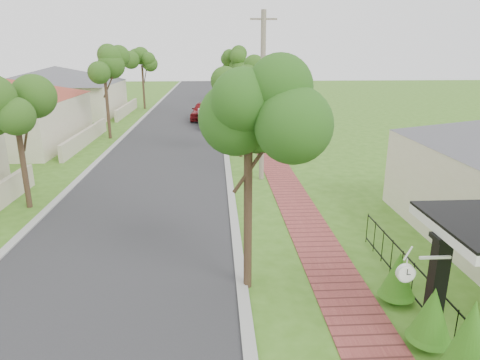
# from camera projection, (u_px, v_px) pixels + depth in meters

# --- Properties ---
(ground) EXTENTS (160.00, 160.00, 0.00)m
(ground) POSITION_uv_depth(u_px,v_px,m) (218.00, 321.00, 9.98)
(ground) COLOR #396818
(ground) RESTS_ON ground
(road) EXTENTS (7.00, 120.00, 0.02)m
(road) POSITION_uv_depth(u_px,v_px,m) (171.00, 143.00, 28.90)
(road) COLOR #28282B
(road) RESTS_ON ground
(kerb_right) EXTENTS (0.30, 120.00, 0.10)m
(kerb_right) POSITION_uv_depth(u_px,v_px,m) (225.00, 143.00, 29.11)
(kerb_right) COLOR #9E9E99
(kerb_right) RESTS_ON ground
(kerb_left) EXTENTS (0.30, 120.00, 0.10)m
(kerb_left) POSITION_uv_depth(u_px,v_px,m) (116.00, 144.00, 28.70)
(kerb_left) COLOR #9E9E99
(kerb_left) RESTS_ON ground
(sidewalk) EXTENTS (1.50, 120.00, 0.03)m
(sidewalk) POSITION_uv_depth(u_px,v_px,m) (263.00, 142.00, 29.25)
(sidewalk) COLOR #933F3B
(sidewalk) RESTS_ON ground
(porch_post) EXTENTS (0.48, 0.48, 2.52)m
(porch_post) POSITION_uv_depth(u_px,v_px,m) (435.00, 296.00, 8.95)
(porch_post) COLOR black
(porch_post) RESTS_ON ground
(picket_fence) EXTENTS (0.03, 8.02, 1.00)m
(picket_fence) POSITION_uv_depth(u_px,v_px,m) (425.00, 294.00, 10.10)
(picket_fence) COLOR black
(picket_fence) RESTS_ON ground
(street_trees) EXTENTS (10.70, 37.65, 5.89)m
(street_trees) POSITION_uv_depth(u_px,v_px,m) (178.00, 70.00, 34.12)
(street_trees) COLOR #382619
(street_trees) RESTS_ON ground
(hedge_row) EXTENTS (0.87, 4.64, 2.22)m
(hedge_row) POSITION_uv_depth(u_px,v_px,m) (450.00, 332.00, 8.20)
(hedge_row) COLOR #206313
(hedge_row) RESTS_ON ground
(far_house_grey) EXTENTS (15.56, 15.56, 4.60)m
(far_house_grey) POSITION_uv_depth(u_px,v_px,m) (58.00, 90.00, 40.92)
(far_house_grey) COLOR beige
(far_house_grey) RESTS_ON ground
(parked_car_red) EXTENTS (2.53, 4.98, 1.63)m
(parked_car_red) POSITION_uv_depth(u_px,v_px,m) (204.00, 111.00, 38.38)
(parked_car_red) COLOR maroon
(parked_car_red) RESTS_ON ground
(parked_car_white) EXTENTS (1.88, 4.43, 1.42)m
(parked_car_white) POSITION_uv_depth(u_px,v_px,m) (208.00, 118.00, 34.87)
(parked_car_white) COLOR white
(parked_car_white) RESTS_ON ground
(near_tree) EXTENTS (2.30, 2.30, 5.89)m
(near_tree) POSITION_uv_depth(u_px,v_px,m) (248.00, 110.00, 10.08)
(near_tree) COLOR #382619
(near_tree) RESTS_ON ground
(utility_pole) EXTENTS (1.20, 0.24, 7.76)m
(utility_pole) POSITION_uv_depth(u_px,v_px,m) (262.00, 98.00, 19.80)
(utility_pole) COLOR gray
(utility_pole) RESTS_ON ground
(station_clock) EXTENTS (1.04, 0.13, 0.53)m
(station_clock) POSITION_uv_depth(u_px,v_px,m) (408.00, 272.00, 8.28)
(station_clock) COLOR white
(station_clock) RESTS_ON ground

